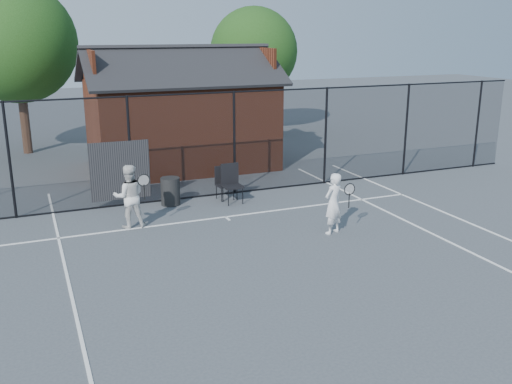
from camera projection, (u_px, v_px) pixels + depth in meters
name	position (u px, v px, depth m)	size (l,w,h in m)	color
ground	(273.00, 258.00, 12.05)	(80.00, 80.00, 0.00)	#45494F
court_lines	(301.00, 283.00, 10.87)	(11.02, 18.00, 0.01)	white
fence	(191.00, 149.00, 15.98)	(22.04, 3.00, 3.00)	black
clubhouse	(181.00, 121.00, 19.79)	(6.50, 4.36, 4.19)	maroon
tree_left	(16.00, 43.00, 21.25)	(4.48, 4.48, 6.44)	#362115
tree_right	(254.00, 51.00, 25.94)	(3.97, 3.97, 5.70)	#362115
player_front	(333.00, 204.00, 13.35)	(0.70, 0.57, 1.47)	white
player_back	(129.00, 196.00, 13.77)	(0.87, 0.65, 1.56)	silver
chair_left	(233.00, 185.00, 15.77)	(0.51, 0.53, 1.07)	black
chair_right	(225.00, 184.00, 16.13)	(0.44, 0.46, 0.92)	black
waste_bin	(170.00, 191.00, 15.65)	(0.53, 0.53, 0.77)	black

